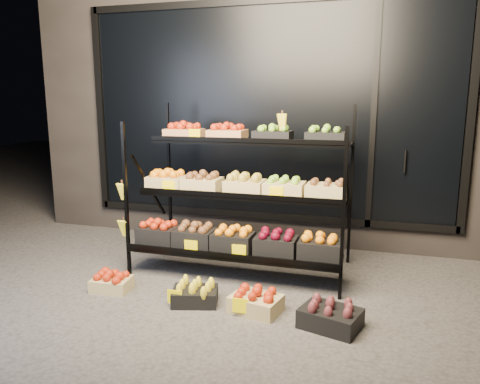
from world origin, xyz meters
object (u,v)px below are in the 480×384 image
(floor_crate_midleft, at_px, (195,293))
(floor_crate_midright, at_px, (256,301))
(floor_crate_left, at_px, (111,282))
(display_rack, at_px, (240,194))

(floor_crate_midleft, xyz_separation_m, floor_crate_midright, (0.53, -0.00, 0.00))
(floor_crate_left, bearing_deg, display_rack, 34.42)
(floor_crate_midright, bearing_deg, display_rack, 126.50)
(display_rack, bearing_deg, floor_crate_midright, -65.52)
(floor_crate_midright, bearing_deg, floor_crate_left, -169.61)
(display_rack, distance_m, floor_crate_midleft, 1.12)
(floor_crate_left, distance_m, floor_crate_midright, 1.36)
(floor_crate_left, relative_size, floor_crate_midright, 0.80)
(floor_crate_left, xyz_separation_m, floor_crate_midleft, (0.83, -0.04, 0.01))
(floor_crate_midleft, height_order, floor_crate_midright, floor_crate_midright)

